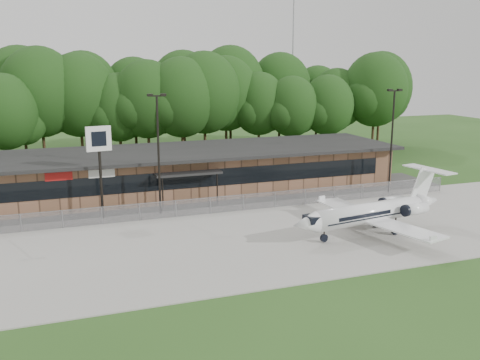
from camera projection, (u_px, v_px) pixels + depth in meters
name	position (u px, v px, depth m)	size (l,w,h in m)	color
ground	(297.00, 278.00, 32.23)	(160.00, 160.00, 0.00)	#2A4E1C
apron	(250.00, 238.00, 39.57)	(64.00, 18.00, 0.08)	#9E9B93
parking_lot	(207.00, 201.00, 50.14)	(50.00, 9.00, 0.06)	#383835
terminal	(194.00, 169.00, 53.75)	(41.00, 11.65, 4.30)	#885E44
fence	(221.00, 205.00, 45.84)	(46.00, 0.04, 1.52)	gray
treeline	(157.00, 103.00, 69.19)	(72.00, 12.00, 15.00)	#143410
radio_mast	(293.00, 63.00, 80.87)	(0.20, 0.20, 25.00)	gray
light_pole_mid	(158.00, 145.00, 44.45)	(1.55, 0.30, 10.23)	black
light_pole_right	(392.00, 133.00, 52.03)	(1.55, 0.30, 10.23)	black
business_jet	(374.00, 213.00, 40.14)	(13.84, 12.39, 4.66)	white
pole_sign	(99.00, 149.00, 43.16)	(2.04, 0.53, 7.73)	black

